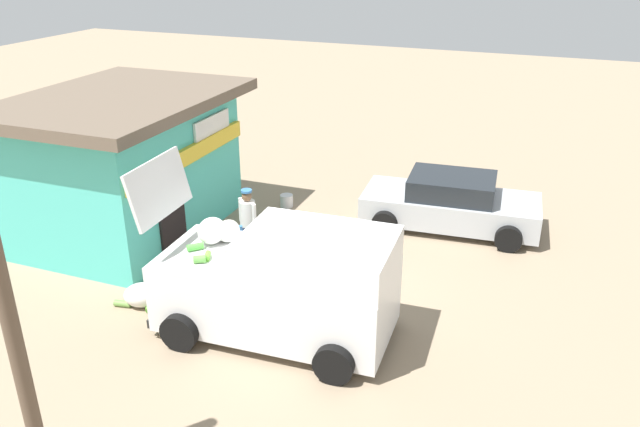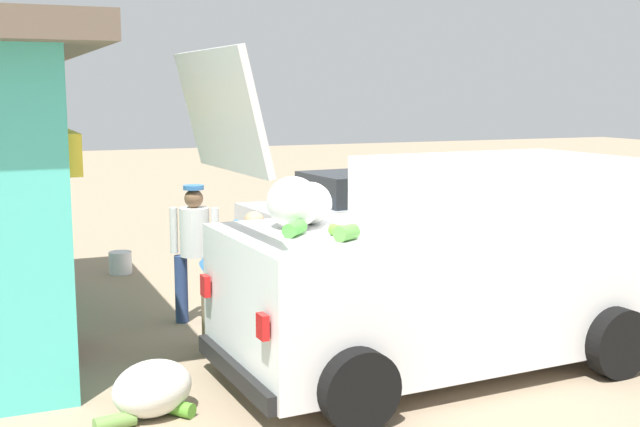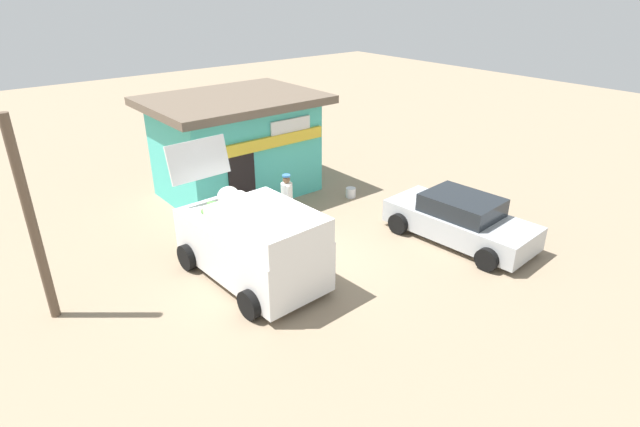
% 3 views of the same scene
% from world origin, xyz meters
% --- Properties ---
extents(ground_plane, '(60.00, 60.00, 0.00)m').
position_xyz_m(ground_plane, '(0.00, 0.00, 0.00)').
color(ground_plane, gray).
extents(delivery_van, '(2.41, 4.40, 3.00)m').
position_xyz_m(delivery_van, '(-1.16, -0.06, 1.01)').
color(delivery_van, white).
rests_on(delivery_van, ground_plane).
extents(parked_sedan, '(2.34, 4.27, 1.31)m').
position_xyz_m(parked_sedan, '(4.42, -1.92, 0.62)').
color(parked_sedan, '#B2B7BC').
rests_on(parked_sedan, ground_plane).
extents(vendor_standing, '(0.45, 0.52, 1.61)m').
position_xyz_m(vendor_standing, '(1.19, 1.84, 0.92)').
color(vendor_standing, navy).
rests_on(vendor_standing, ground_plane).
extents(customer_bending, '(0.66, 0.72, 1.46)m').
position_xyz_m(customer_bending, '(0.08, 1.77, 0.88)').
color(customer_bending, '#726047').
rests_on(customer_bending, ground_plane).
extents(unloaded_banana_pile, '(0.78, 0.94, 0.46)m').
position_xyz_m(unloaded_banana_pile, '(-1.32, 2.84, 0.22)').
color(unloaded_banana_pile, silver).
rests_on(unloaded_banana_pile, ground_plane).
extents(paint_bucket, '(0.33, 0.33, 0.33)m').
position_xyz_m(paint_bucket, '(4.10, 2.27, 0.16)').
color(paint_bucket, silver).
rests_on(paint_bucket, ground_plane).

